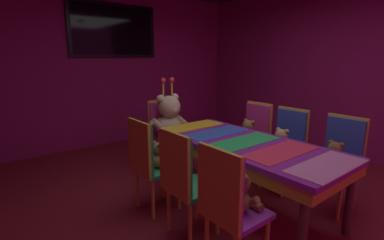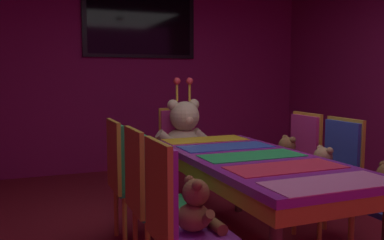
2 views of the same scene
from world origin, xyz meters
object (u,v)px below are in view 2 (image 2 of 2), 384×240
chair_left_2 (124,169)px  chair_right_2 (299,154)px  chair_right_1 (336,166)px  wall_tv (140,24)px  teddy_left_2 (142,170)px  throne_chair (179,144)px  king_teddy_bear (185,134)px  teddy_right_2 (286,156)px  chair_left_1 (146,186)px  banquet_table (252,168)px  teddy_left_0 (197,209)px  chair_left_0 (172,211)px  teddy_right_1 (322,168)px

chair_left_2 → chair_right_2: (1.67, -0.00, 0.00)m
chair_right_1 → wall_tv: 3.50m
chair_right_2 → teddy_left_2: bearing=-0.1°
throne_chair → king_teddy_bear: (0.00, -0.17, 0.13)m
teddy_right_2 → king_teddy_bear: bearing=-50.0°
chair_left_1 → teddy_right_2: 1.60m
teddy_left_2 → chair_right_2: bearing=-0.1°
teddy_left_2 → chair_right_1: chair_right_1 is taller
banquet_table → wall_tv: (0.00, 3.11, 1.40)m
chair_right_2 → king_teddy_bear: (-0.84, 0.82, 0.13)m
teddy_left_0 → chair_right_1: size_ratio=0.33×
banquet_table → chair_right_1: chair_right_1 is taller
banquet_table → chair_right_2: chair_right_2 is taller
chair_right_2 → king_teddy_bear: king_teddy_bear is taller
chair_left_1 → chair_right_1: size_ratio=1.00×
chair_left_1 → chair_left_2: size_ratio=1.00×
banquet_table → chair_right_2: bearing=33.5°
chair_left_0 → throne_chair: (0.82, 2.09, 0.00)m
chair_right_2 → teddy_right_2: (-0.15, -0.00, -0.00)m
teddy_right_2 → chair_right_1: bearing=102.7°
teddy_left_2 → teddy_right_1: (1.35, -0.53, 0.01)m
chair_left_2 → teddy_right_2: 1.52m
teddy_right_2 → throne_chair: size_ratio=0.34×
chair_left_0 → teddy_right_2: (1.51, 1.10, -0.00)m
throne_chair → wall_tv: 2.13m
chair_left_0 → chair_right_1: 1.72m
chair_left_2 → throne_chair: (0.83, 0.99, 0.00)m
teddy_right_2 → wall_tv: size_ratio=0.21×
throne_chair → teddy_right_1: bearing=23.6°
teddy_right_1 → teddy_right_2: bearing=-92.8°
banquet_table → king_teddy_bear: 1.38m
chair_left_2 → teddy_right_1: 1.59m
chair_right_1 → wall_tv: bearing=-75.3°
teddy_left_0 → king_teddy_bear: size_ratio=0.38×
king_teddy_bear → chair_right_2: bearing=45.5°
chair_left_2 → banquet_table: bearing=-33.9°
teddy_left_2 → teddy_right_1: teddy_right_1 is taller
chair_right_1 → king_teddy_bear: 1.58m
teddy_left_0 → teddy_right_2: (1.36, 1.10, 0.00)m
chair_left_0 → chair_right_2: 1.99m
teddy_right_2 → teddy_left_2: bearing=-0.1°
chair_left_0 → wall_tv: bearing=77.4°
chair_left_2 → teddy_left_2: 0.14m
chair_right_2 → teddy_right_2: bearing=0.0°
chair_left_2 → chair_right_1: bearing=-18.0°
throne_chair → king_teddy_bear: king_teddy_bear is taller
teddy_left_0 → wall_tv: 3.99m
teddy_right_2 → chair_right_2: bearing=-180.0°
banquet_table → chair_right_2: (0.84, 0.55, -0.06)m
banquet_table → teddy_left_0: bearing=-140.7°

